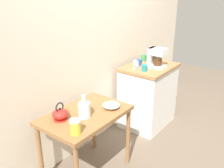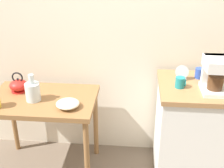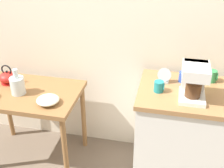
# 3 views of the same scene
# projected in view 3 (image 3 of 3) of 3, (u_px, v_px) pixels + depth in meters

# --- Properties ---
(back_wall) EXTENTS (4.40, 0.10, 2.80)m
(back_wall) POSITION_uv_depth(u_px,v_px,m) (123.00, 4.00, 2.35)
(back_wall) COLOR beige
(back_wall) RESTS_ON ground_plane
(wooden_table) EXTENTS (0.88, 0.58, 0.73)m
(wooden_table) POSITION_uv_depth(u_px,v_px,m) (29.00, 101.00, 2.50)
(wooden_table) COLOR olive
(wooden_table) RESTS_ON ground_plane
(kitchen_counter) EXTENTS (0.78, 0.59, 0.89)m
(kitchen_counter) POSITION_uv_depth(u_px,v_px,m) (184.00, 137.00, 2.37)
(kitchen_counter) COLOR white
(kitchen_counter) RESTS_ON ground_plane
(bowl_stoneware) EXTENTS (0.18, 0.18, 0.06)m
(bowl_stoneware) POSITION_uv_depth(u_px,v_px,m) (48.00, 100.00, 2.28)
(bowl_stoneware) COLOR beige
(bowl_stoneware) RESTS_ON wooden_table
(teakettle) EXTENTS (0.19, 0.15, 0.18)m
(teakettle) POSITION_uv_depth(u_px,v_px,m) (8.00, 77.00, 2.55)
(teakettle) COLOR red
(teakettle) RESTS_ON wooden_table
(glass_carafe_vase) EXTENTS (0.12, 0.12, 0.22)m
(glass_carafe_vase) POSITION_uv_depth(u_px,v_px,m) (17.00, 85.00, 2.39)
(glass_carafe_vase) COLOR silver
(glass_carafe_vase) RESTS_ON wooden_table
(coffee_maker) EXTENTS (0.18, 0.22, 0.26)m
(coffee_maker) POSITION_uv_depth(u_px,v_px,m) (194.00, 80.00, 2.01)
(coffee_maker) COLOR white
(coffee_maker) RESTS_ON kitchen_counter
(mug_dark_teal) EXTENTS (0.08, 0.07, 0.08)m
(mug_dark_teal) POSITION_uv_depth(u_px,v_px,m) (159.00, 87.00, 2.13)
(mug_dark_teal) COLOR teal
(mug_dark_teal) RESTS_ON kitchen_counter
(mug_blue) EXTENTS (0.08, 0.07, 0.08)m
(mug_blue) POSITION_uv_depth(u_px,v_px,m) (184.00, 77.00, 2.26)
(mug_blue) COLOR #2D4CAD
(mug_blue) RESTS_ON kitchen_counter
(mug_tall_green) EXTENTS (0.08, 0.07, 0.09)m
(mug_tall_green) POSITION_uv_depth(u_px,v_px,m) (212.00, 76.00, 2.26)
(mug_tall_green) COLOR #338C4C
(mug_tall_green) RESTS_ON kitchen_counter
(table_clock) EXTENTS (0.11, 0.05, 0.12)m
(table_clock) POSITION_uv_depth(u_px,v_px,m) (164.00, 76.00, 2.24)
(table_clock) COLOR #B2B5BA
(table_clock) RESTS_ON kitchen_counter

